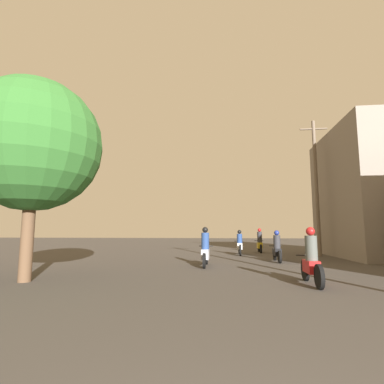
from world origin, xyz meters
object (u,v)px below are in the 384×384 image
Objects in this scene: motorcycle_white at (240,245)px; street_tree at (34,145)px; motorcycle_red at (311,261)px; motorcycle_black at (277,249)px; utility_pole_far at (316,184)px; motorcycle_yellow at (260,243)px; motorcycle_silver at (205,251)px; building_right_far at (378,192)px.

motorcycle_white is 12.96m from street_tree.
motorcycle_red is 10.25m from motorcycle_white.
motorcycle_white is (-1.59, 3.95, 0.03)m from motorcycle_black.
utility_pole_far is 1.33× the size of street_tree.
motorcycle_silver is at bearing -102.10° from motorcycle_yellow.
motorcycle_black is at bearing 98.36° from motorcycle_red.
utility_pole_far is (4.57, -0.58, 3.62)m from motorcycle_white.
motorcycle_red is 12.34m from motorcycle_yellow.
motorcycle_yellow is 15.51m from street_tree.
motorcycle_yellow is at bearing 51.22° from motorcycle_white.
motorcycle_silver is 3.98m from motorcycle_black.
building_right_far is at bearing 33.83° from street_tree.
utility_pole_far reaches higher than motorcycle_black.
street_tree reaches higher than motorcycle_yellow.
motorcycle_red is 1.08× the size of motorcycle_yellow.
motorcycle_white is (1.70, 6.18, -0.03)m from motorcycle_silver.
utility_pole_far is at bearing 81.42° from motorcycle_red.
street_tree is at bearing -167.79° from motorcycle_red.
street_tree reaches higher than motorcycle_white.
motorcycle_red is at bearing -82.68° from motorcycle_black.
motorcycle_red is 11.73m from building_right_far.
motorcycle_red reaches higher than motorcycle_white.
motorcycle_yellow reaches higher than motorcycle_red.
motorcycle_silver is 8.96m from motorcycle_yellow.
building_right_far is 3.39m from utility_pole_far.
motorcycle_black is at bearing 39.30° from motorcycle_silver.
motorcycle_white is at bearing 57.74° from street_tree.
utility_pole_far is (3.11, -2.78, 3.59)m from motorcycle_yellow.
building_right_far is at bearing -3.75° from utility_pole_far.
utility_pole_far is at bearing 46.89° from motorcycle_silver.
motorcycle_yellow is 5.50m from utility_pole_far.
motorcycle_yellow reaches higher than motorcycle_white.
motorcycle_yellow is 0.23× the size of utility_pole_far.
motorcycle_black is 7.69m from building_right_far.
motorcycle_silver is at bearing -137.60° from motorcycle_black.
motorcycle_red is 1.00× the size of motorcycle_black.
building_right_far is at bearing -11.03° from motorcycle_white.
building_right_far is at bearing -16.39° from motorcycle_yellow.
motorcycle_black is 6.15m from motorcycle_yellow.
motorcycle_yellow is (3.16, 8.38, -0.00)m from motorcycle_silver.
motorcycle_silver is 0.99× the size of motorcycle_white.
building_right_far reaches higher than motorcycle_yellow.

